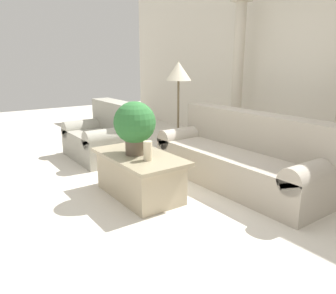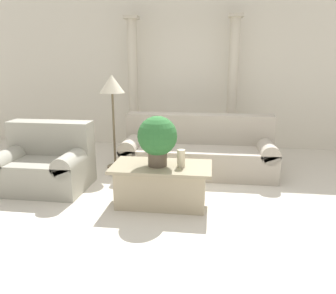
# 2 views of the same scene
# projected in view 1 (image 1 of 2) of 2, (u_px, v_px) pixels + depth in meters

# --- Properties ---
(ground_plane) EXTENTS (16.00, 16.00, 0.00)m
(ground_plane) POSITION_uv_depth(u_px,v_px,m) (167.00, 191.00, 4.00)
(ground_plane) COLOR silver
(wall_back) EXTENTS (10.00, 0.06, 3.20)m
(wall_back) POSITION_uv_depth(u_px,v_px,m) (306.00, 56.00, 5.07)
(wall_back) COLOR silver
(wall_back) RESTS_ON ground_plane
(sofa_long) EXTENTS (2.36, 0.88, 0.90)m
(sofa_long) POSITION_uv_depth(u_px,v_px,m) (241.00, 157.00, 4.19)
(sofa_long) COLOR #ADA393
(sofa_long) RESTS_ON ground_plane
(loveseat) EXTENTS (1.19, 0.88, 0.90)m
(loveseat) POSITION_uv_depth(u_px,v_px,m) (104.00, 136.00, 5.30)
(loveseat) COLOR #9F9B8D
(loveseat) RESTS_ON ground_plane
(coffee_table) EXTENTS (1.21, 0.65, 0.50)m
(coffee_table) POSITION_uv_depth(u_px,v_px,m) (139.00, 175.00, 3.80)
(coffee_table) COLOR tan
(coffee_table) RESTS_ON ground_plane
(potted_plant) EXTENTS (0.48, 0.48, 0.61)m
(potted_plant) POSITION_uv_depth(u_px,v_px,m) (135.00, 124.00, 3.67)
(potted_plant) COLOR brown
(potted_plant) RESTS_ON coffee_table
(pillar_candle) EXTENTS (0.10, 0.10, 0.21)m
(pillar_candle) POSITION_uv_depth(u_px,v_px,m) (148.00, 151.00, 3.50)
(pillar_candle) COLOR beige
(pillar_candle) RESTS_ON coffee_table
(floor_lamp) EXTENTS (0.39, 0.39, 1.52)m
(floor_lamp) POSITION_uv_depth(u_px,v_px,m) (178.00, 77.00, 5.04)
(floor_lamp) COLOR brown
(floor_lamp) RESTS_ON ground_plane
(column_left) EXTENTS (0.26, 0.26, 2.54)m
(column_left) POSITION_uv_depth(u_px,v_px,m) (238.00, 74.00, 5.73)
(column_left) COLOR beige
(column_left) RESTS_ON ground_plane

